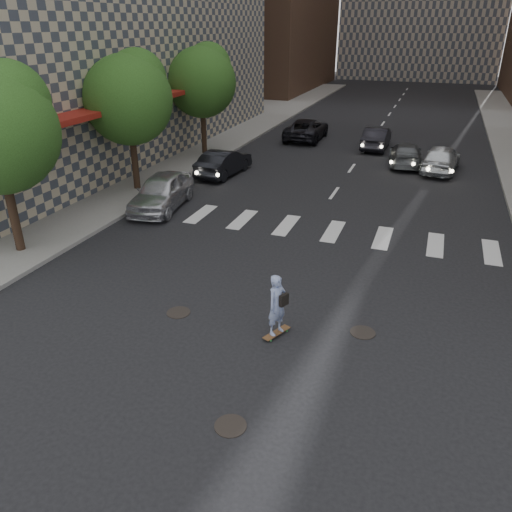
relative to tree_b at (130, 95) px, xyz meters
The scene contains 14 objects.
ground 15.33m from the tree_b, 49.67° to the right, with size 160.00×160.00×0.00m, color black.
sidewalk_left 11.18m from the tree_b, 119.65° to the left, with size 13.00×80.00×0.15m, color gray.
tree_b is the anchor object (origin of this frame).
tree_c 8.00m from the tree_b, 90.00° to the left, with size 4.20×4.20×6.60m.
manhole_a 17.92m from the tree_b, 52.00° to the right, with size 0.70×0.70×0.02m, color black.
manhole_b 13.26m from the tree_b, 53.12° to the right, with size 0.70×0.70×0.02m, color black.
manhole_c 16.36m from the tree_b, 35.62° to the right, with size 0.70×0.70×0.02m, color black.
skateboarder 15.04m from the tree_b, 43.65° to the right, with size 0.64×0.93×1.83m.
silver_sedan 4.99m from the tree_b, 39.12° to the right, with size 1.87×4.65×1.58m, color silver.
traffic_car_a 6.35m from the tree_b, 53.62° to the left, with size 1.50×4.30×1.42m, color black.
traffic_car_b 16.16m from the tree_b, 38.27° to the left, with size 1.81×4.46×1.29m, color #525659.
traffic_car_c 15.92m from the tree_b, 71.39° to the left, with size 2.44×5.29×1.47m, color black.
traffic_car_d 17.28m from the tree_b, 31.76° to the left, with size 1.81×4.50×1.53m, color silver.
traffic_car_e 17.22m from the tree_b, 52.98° to the left, with size 1.53×4.38×1.44m, color black.
Camera 1 is at (4.45, -9.90, 7.81)m, focal length 35.00 mm.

